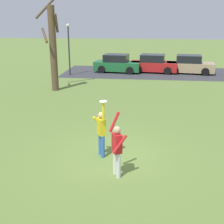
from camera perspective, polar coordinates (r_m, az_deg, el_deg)
ground_plane at (r=10.58m, az=0.07°, el=-8.62°), size 120.00×120.00×0.00m
person_catcher at (r=10.22m, az=-2.08°, el=-3.59°), size 0.51×0.59×2.08m
person_defender at (r=8.95m, az=0.97°, el=-6.86°), size 0.60×0.66×2.04m
frisbee_disc at (r=9.67m, az=-1.73°, el=2.08°), size 0.25×0.25×0.02m
parked_car_green at (r=26.71m, az=1.04°, el=9.37°), size 4.29×2.41×1.59m
parked_car_red at (r=26.85m, az=8.14°, el=9.24°), size 4.29×2.41×1.59m
parked_car_tan at (r=27.00m, az=14.94°, el=8.87°), size 4.29×2.41×1.59m
parking_strip at (r=26.69m, az=8.07°, el=7.62°), size 16.04×6.40×0.01m
bare_tree_tall at (r=19.93m, az=-11.50°, el=12.46°), size 1.65×1.99×6.33m
lamppost_by_lot at (r=25.19m, az=-8.45°, el=12.92°), size 0.28×0.28×4.26m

